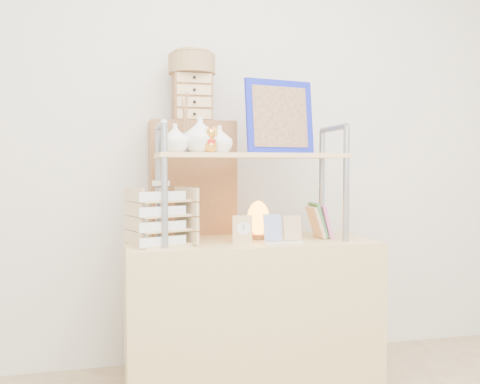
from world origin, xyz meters
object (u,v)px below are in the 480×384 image
(desk, at_px, (251,316))
(letter_tray, at_px, (161,219))
(cabinet, at_px, (192,246))
(salt_lamp, at_px, (258,219))

(desk, height_order, letter_tray, letter_tray)
(desk, bearing_deg, cabinet, 122.07)
(letter_tray, xyz_separation_m, salt_lamp, (0.49, 0.10, -0.02))
(salt_lamp, bearing_deg, letter_tray, -168.42)
(desk, xyz_separation_m, cabinet, (-0.23, 0.37, 0.30))
(cabinet, bearing_deg, letter_tray, -115.67)
(cabinet, height_order, letter_tray, cabinet)
(cabinet, bearing_deg, salt_lamp, -47.40)
(cabinet, distance_m, salt_lamp, 0.46)
(desk, bearing_deg, letter_tray, -173.97)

